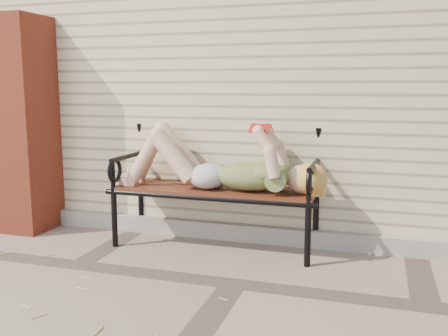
% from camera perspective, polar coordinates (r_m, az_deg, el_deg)
% --- Properties ---
extents(ground, '(80.00, 80.00, 0.00)m').
position_cam_1_polar(ground, '(3.56, 1.18, -13.08)').
color(ground, gray).
rests_on(ground, ground).
extents(house_wall, '(8.00, 4.00, 3.00)m').
position_cam_1_polar(house_wall, '(6.24, 8.99, 10.47)').
color(house_wall, beige).
rests_on(house_wall, ground).
extents(foundation_strip, '(8.00, 0.10, 0.15)m').
position_cam_1_polar(foundation_strip, '(4.43, 4.68, -7.58)').
color(foundation_strip, gray).
rests_on(foundation_strip, ground).
extents(brick_pillar, '(0.50, 0.50, 2.00)m').
position_cam_1_polar(brick_pillar, '(5.08, -22.10, 4.57)').
color(brick_pillar, '#A43D25').
rests_on(brick_pillar, ground).
extents(garden_bench, '(1.87, 0.74, 1.21)m').
position_cam_1_polar(garden_bench, '(4.29, -0.57, 0.16)').
color(garden_bench, black).
rests_on(garden_bench, ground).
extents(reading_woman, '(1.76, 0.40, 0.55)m').
position_cam_1_polar(reading_woman, '(4.14, -0.99, 0.40)').
color(reading_woman, '#0A3748').
rests_on(reading_woman, ground).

